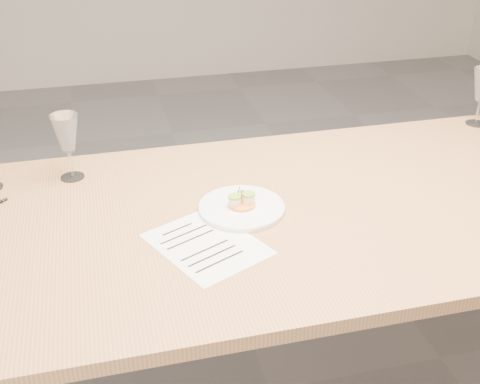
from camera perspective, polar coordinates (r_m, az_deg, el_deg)
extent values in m
cube|color=#B6804F|center=(1.76, 3.44, -2.08)|extent=(2.40, 1.00, 0.04)
cylinder|color=white|center=(1.74, 0.16, -1.55)|extent=(0.24, 0.24, 0.01)
cylinder|color=white|center=(1.73, 0.16, -1.38)|extent=(0.25, 0.25, 0.01)
cylinder|color=orange|center=(1.73, 0.16, -1.21)|extent=(0.08, 0.08, 0.01)
cylinder|color=beige|center=(1.72, -0.50, -0.85)|extent=(0.04, 0.04, 0.02)
cylinder|color=beige|center=(1.73, 0.82, -0.63)|extent=(0.04, 0.04, 0.02)
cylinder|color=#8BB131|center=(1.71, -0.51, -0.44)|extent=(0.04, 0.04, 0.01)
cylinder|color=#8BB131|center=(1.72, 0.83, -0.21)|extent=(0.04, 0.04, 0.01)
cylinder|color=tan|center=(1.71, 2.05, -1.79)|extent=(0.04, 0.04, 0.00)
cube|color=white|center=(1.59, -3.18, -4.94)|extent=(0.34, 0.37, 0.00)
cube|color=black|center=(1.66, -5.97, -3.54)|extent=(0.09, 0.05, 0.00)
cube|color=black|center=(1.64, -5.34, -4.01)|extent=(0.14, 0.07, 0.00)
cube|color=black|center=(1.61, -4.70, -4.50)|extent=(0.14, 0.07, 0.00)
cube|color=black|center=(1.57, -3.35, -5.52)|extent=(0.14, 0.07, 0.00)
cube|color=black|center=(1.55, -2.64, -6.05)|extent=(0.14, 0.07, 0.00)
cube|color=black|center=(1.53, -1.92, -6.59)|extent=(0.14, 0.07, 0.00)
cube|color=silver|center=(1.91, -21.69, -0.67)|extent=(0.02, 0.02, 0.00)
cylinder|color=white|center=(1.99, -15.58, 1.38)|extent=(0.07, 0.07, 0.00)
cylinder|color=white|center=(1.97, -15.76, 2.61)|extent=(0.01, 0.01, 0.09)
cone|color=white|center=(1.93, -16.18, 5.38)|extent=(0.09, 0.09, 0.12)
cylinder|color=white|center=(2.48, 21.43, 6.07)|extent=(0.08, 0.08, 0.00)
cylinder|color=white|center=(2.47, 21.64, 7.10)|extent=(0.01, 0.01, 0.09)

